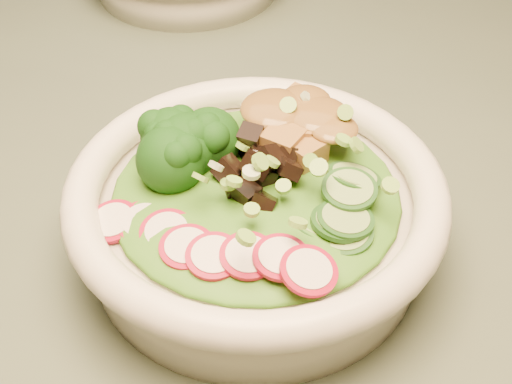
% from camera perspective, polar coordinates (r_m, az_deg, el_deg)
% --- Properties ---
extents(dining_table, '(1.20, 0.80, 0.75)m').
position_cam_1_polar(dining_table, '(0.75, -6.44, -1.89)').
color(dining_table, black).
rests_on(dining_table, ground).
extents(salad_bowl, '(0.28, 0.28, 0.07)m').
position_cam_1_polar(salad_bowl, '(0.52, -0.00, -1.64)').
color(salad_bowl, silver).
rests_on(salad_bowl, dining_table).
extents(lettuce_bed, '(0.21, 0.21, 0.02)m').
position_cam_1_polar(lettuce_bed, '(0.51, 0.00, 0.08)').
color(lettuce_bed, '#266715').
rests_on(lettuce_bed, salad_bowl).
extents(broccoli_florets, '(0.09, 0.08, 0.04)m').
position_cam_1_polar(broccoli_florets, '(0.52, -6.59, 3.15)').
color(broccoli_florets, black).
rests_on(broccoli_florets, salad_bowl).
extents(radish_slices, '(0.12, 0.06, 0.02)m').
position_cam_1_polar(radish_slices, '(0.46, -3.02, -4.79)').
color(radish_slices, maroon).
rests_on(radish_slices, salad_bowl).
extents(cucumber_slices, '(0.08, 0.08, 0.04)m').
position_cam_1_polar(cucumber_slices, '(0.48, 7.18, -1.01)').
color(cucumber_slices, '#83AD60').
rests_on(cucumber_slices, salad_bowl).
extents(mushroom_heap, '(0.08, 0.08, 0.04)m').
position_cam_1_polar(mushroom_heap, '(0.51, 0.56, 2.15)').
color(mushroom_heap, black).
rests_on(mushroom_heap, salad_bowl).
extents(tofu_cubes, '(0.10, 0.08, 0.04)m').
position_cam_1_polar(tofu_cubes, '(0.55, 2.86, 5.14)').
color(tofu_cubes, '#935D31').
rests_on(tofu_cubes, salad_bowl).
extents(peanut_sauce, '(0.07, 0.06, 0.02)m').
position_cam_1_polar(peanut_sauce, '(0.54, 2.91, 6.27)').
color(peanut_sauce, brown).
rests_on(peanut_sauce, tofu_cubes).
extents(scallion_garnish, '(0.20, 0.20, 0.02)m').
position_cam_1_polar(scallion_garnish, '(0.49, 0.00, 2.22)').
color(scallion_garnish, '#78B23E').
rests_on(scallion_garnish, salad_bowl).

